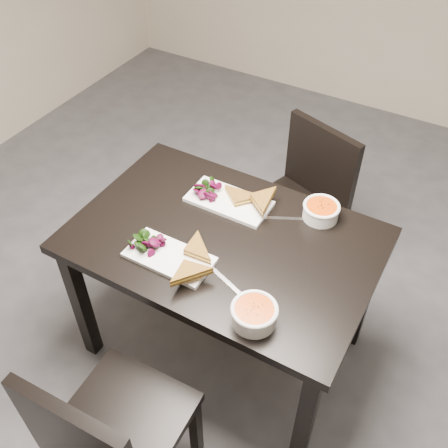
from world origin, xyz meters
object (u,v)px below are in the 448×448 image
table (224,254)px  soup_bowl_near (254,313)px  chair_far (303,197)px  plate_far (229,201)px  plate_near (169,257)px  soup_bowl_far (321,210)px  chair_near (108,432)px

table → soup_bowl_near: (0.29, -0.30, 0.14)m
chair_far → plate_far: (-0.16, -0.49, 0.27)m
plate_near → soup_bowl_far: size_ratio=2.20×
table → chair_near: (-0.01, -0.77, -0.17)m
chair_near → plate_near: bearing=99.0°
chair_far → plate_far: 0.58m
chair_far → soup_bowl_far: size_ratio=5.61×
soup_bowl_far → chair_far: bearing=119.0°
plate_near → soup_bowl_near: (0.41, -0.09, 0.03)m
soup_bowl_near → plate_far: bearing=127.4°
plate_far → chair_far: bearing=72.2°
soup_bowl_far → chair_near: bearing=-105.5°
table → soup_bowl_near: bearing=-46.1°
table → chair_far: chair_far is taller
plate_near → plate_far: size_ratio=0.95×
plate_near → plate_far: same height
chair_near → plate_near: 0.64m
chair_far → soup_bowl_far: chair_far is taller
chair_far → soup_bowl_near: (0.21, -0.97, 0.31)m
table → chair_far: size_ratio=1.41×
soup_bowl_near → soup_bowl_far: bearing=90.0°
chair_near → plate_far: size_ratio=2.41×
soup_bowl_near → chair_far: bearing=102.2°
plate_near → chair_near: bearing=-78.9°
chair_near → plate_near: chair_near is taller
table → soup_bowl_near: size_ratio=7.45×
chair_near → chair_far: 1.45m
chair_near → soup_bowl_far: (0.30, 1.07, 0.30)m
plate_near → soup_bowl_near: size_ratio=2.07×
chair_near → plate_far: bearing=92.2°
chair_near → soup_bowl_far: 1.15m
table → soup_bowl_far: 0.43m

